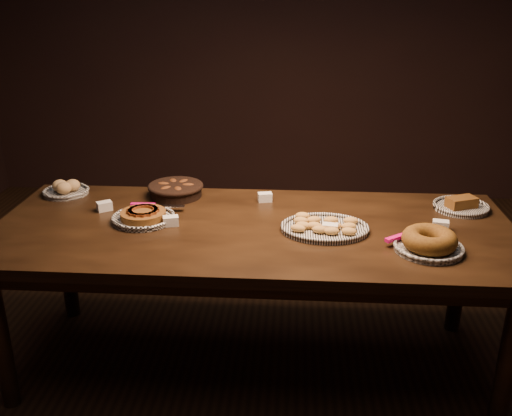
# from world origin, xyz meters

# --- Properties ---
(ground) EXTENTS (5.00, 5.00, 0.00)m
(ground) POSITION_xyz_m (0.00, 0.00, 0.00)
(ground) COLOR black
(ground) RESTS_ON ground
(buffet_table) EXTENTS (2.40, 1.00, 0.75)m
(buffet_table) POSITION_xyz_m (0.00, 0.00, 0.68)
(buffet_table) COLOR black
(buffet_table) RESTS_ON ground
(apple_tart_plate) EXTENTS (0.32, 0.30, 0.06)m
(apple_tart_plate) POSITION_xyz_m (-0.52, 0.03, 0.77)
(apple_tart_plate) COLOR white
(apple_tart_plate) RESTS_ON buffet_table
(madeleine_platter) EXTENTS (0.39, 0.32, 0.05)m
(madeleine_platter) POSITION_xyz_m (0.32, -0.03, 0.77)
(madeleine_platter) COLOR black
(madeleine_platter) RESTS_ON buffet_table
(bundt_cake_plate) EXTENTS (0.32, 0.34, 0.09)m
(bundt_cake_plate) POSITION_xyz_m (0.75, -0.21, 0.79)
(bundt_cake_plate) COLOR black
(bundt_cake_plate) RESTS_ON buffet_table
(croissant_basket) EXTENTS (0.33, 0.33, 0.07)m
(croissant_basket) POSITION_xyz_m (-0.43, 0.37, 0.79)
(croissant_basket) COLOR black
(croissant_basket) RESTS_ON buffet_table
(bread_roll_plate) EXTENTS (0.24, 0.24, 0.08)m
(bread_roll_plate) POSITION_xyz_m (-1.02, 0.36, 0.78)
(bread_roll_plate) COLOR white
(bread_roll_plate) RESTS_ON buffet_table
(loaf_plate) EXTENTS (0.27, 0.27, 0.06)m
(loaf_plate) POSITION_xyz_m (1.01, 0.28, 0.77)
(loaf_plate) COLOR black
(loaf_plate) RESTS_ON buffet_table
(tent_cards) EXTENTS (1.67, 0.44, 0.04)m
(tent_cards) POSITION_xyz_m (0.02, 0.08, 0.77)
(tent_cards) COLOR white
(tent_cards) RESTS_ON buffet_table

